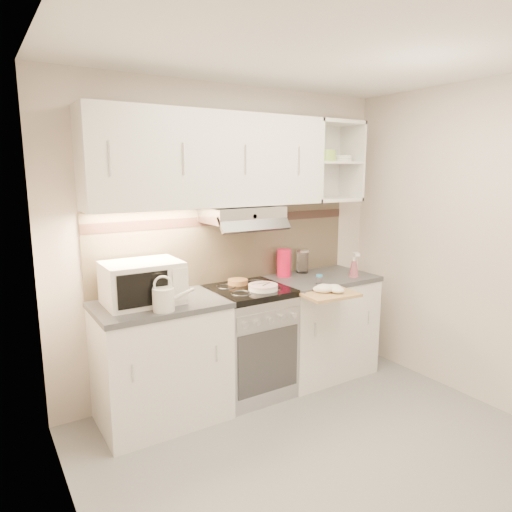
% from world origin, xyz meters
% --- Properties ---
extents(ground, '(3.00, 3.00, 0.00)m').
position_xyz_m(ground, '(0.00, 0.00, 0.00)').
color(ground, gray).
rests_on(ground, ground).
extents(room_shell, '(3.04, 2.84, 2.52)m').
position_xyz_m(room_shell, '(0.00, 0.37, 1.63)').
color(room_shell, beige).
rests_on(room_shell, ground).
extents(base_cabinet_left, '(0.90, 0.60, 0.86)m').
position_xyz_m(base_cabinet_left, '(-0.75, 1.10, 0.43)').
color(base_cabinet_left, white).
rests_on(base_cabinet_left, ground).
extents(worktop_left, '(0.92, 0.62, 0.04)m').
position_xyz_m(worktop_left, '(-0.75, 1.10, 0.88)').
color(worktop_left, '#47474C').
rests_on(worktop_left, base_cabinet_left).
extents(base_cabinet_right, '(0.90, 0.60, 0.86)m').
position_xyz_m(base_cabinet_right, '(0.75, 1.10, 0.43)').
color(base_cabinet_right, white).
rests_on(base_cabinet_right, ground).
extents(worktop_right, '(0.92, 0.62, 0.04)m').
position_xyz_m(worktop_right, '(0.75, 1.10, 0.88)').
color(worktop_right, '#47474C').
rests_on(worktop_right, base_cabinet_right).
extents(electric_range, '(0.60, 0.60, 0.90)m').
position_xyz_m(electric_range, '(0.00, 1.10, 0.45)').
color(electric_range, '#B7B7BC').
rests_on(electric_range, ground).
extents(microwave, '(0.53, 0.40, 0.30)m').
position_xyz_m(microwave, '(-0.85, 1.13, 1.05)').
color(microwave, silver).
rests_on(microwave, worktop_left).
extents(watering_can, '(0.28, 0.17, 0.24)m').
position_xyz_m(watering_can, '(-0.79, 0.88, 0.99)').
color(watering_can, silver).
rests_on(watering_can, worktop_left).
extents(plate_stack, '(0.23, 0.23, 0.05)m').
position_xyz_m(plate_stack, '(0.06, 0.98, 0.92)').
color(plate_stack, white).
rests_on(plate_stack, electric_range).
extents(bread_loaf, '(0.16, 0.16, 0.04)m').
position_xyz_m(bread_loaf, '(-0.02, 1.24, 0.92)').
color(bread_loaf, '#986340').
rests_on(bread_loaf, electric_range).
extents(pink_pitcher, '(0.13, 0.12, 0.24)m').
position_xyz_m(pink_pitcher, '(0.47, 1.27, 1.02)').
color(pink_pitcher, red).
rests_on(pink_pitcher, worktop_right).
extents(glass_jar, '(0.11, 0.11, 0.21)m').
position_xyz_m(glass_jar, '(0.70, 1.30, 1.01)').
color(glass_jar, silver).
rests_on(glass_jar, worktop_right).
extents(spice_jar, '(0.05, 0.05, 0.08)m').
position_xyz_m(spice_jar, '(0.56, 0.89, 0.94)').
color(spice_jar, white).
rests_on(spice_jar, worktop_right).
extents(spray_bottle, '(0.09, 0.09, 0.23)m').
position_xyz_m(spray_bottle, '(0.98, 0.93, 0.99)').
color(spray_bottle, pink).
rests_on(spray_bottle, worktop_right).
extents(cutting_board, '(0.45, 0.41, 0.02)m').
position_xyz_m(cutting_board, '(0.49, 0.72, 0.87)').
color(cutting_board, tan).
rests_on(cutting_board, base_cabinet_right).
extents(dish_towel, '(0.29, 0.26, 0.07)m').
position_xyz_m(dish_towel, '(0.51, 0.70, 0.92)').
color(dish_towel, silver).
rests_on(dish_towel, cutting_board).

